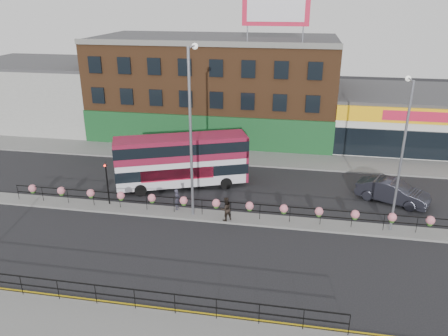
% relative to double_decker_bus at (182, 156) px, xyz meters
% --- Properties ---
extents(ground, '(120.00, 120.00, 0.00)m').
position_rel_double_decker_bus_xyz_m(ground, '(3.64, -4.72, -2.55)').
color(ground, black).
rests_on(ground, ground).
extents(north_pavement, '(60.00, 4.00, 0.15)m').
position_rel_double_decker_bus_xyz_m(north_pavement, '(3.64, 7.28, -2.48)').
color(north_pavement, slate).
rests_on(north_pavement, ground).
extents(median, '(60.00, 1.60, 0.15)m').
position_rel_double_decker_bus_xyz_m(median, '(3.64, -4.72, -2.48)').
color(median, slate).
rests_on(median, ground).
extents(yellow_line_inner, '(60.00, 0.10, 0.01)m').
position_rel_double_decker_bus_xyz_m(yellow_line_inner, '(3.64, -14.42, -2.55)').
color(yellow_line_inner, gold).
rests_on(yellow_line_inner, ground).
extents(yellow_line_outer, '(60.00, 0.10, 0.01)m').
position_rel_double_decker_bus_xyz_m(yellow_line_outer, '(3.64, -14.60, -2.55)').
color(yellow_line_outer, gold).
rests_on(yellow_line_outer, ground).
extents(brick_building, '(25.00, 12.21, 10.30)m').
position_rel_double_decker_bus_xyz_m(brick_building, '(-0.36, 15.24, 2.57)').
color(brick_building, brown).
rests_on(brick_building, ground).
extents(supermarket, '(15.00, 12.25, 5.30)m').
position_rel_double_decker_bus_xyz_m(supermarket, '(19.64, 15.18, 0.10)').
color(supermarket, silver).
rests_on(supermarket, ground).
extents(warehouse_west, '(15.50, 12.00, 7.30)m').
position_rel_double_decker_bus_xyz_m(warehouse_west, '(-20.61, 15.28, 1.10)').
color(warehouse_west, '#989893').
rests_on(warehouse_west, ground).
extents(billboard, '(6.00, 0.29, 4.40)m').
position_rel_double_decker_bus_xyz_m(billboard, '(6.14, 10.27, 10.63)').
color(billboard, red).
rests_on(billboard, brick_building).
extents(median_railing, '(30.04, 0.56, 1.23)m').
position_rel_double_decker_bus_xyz_m(median_railing, '(3.64, -4.72, -1.51)').
color(median_railing, black).
rests_on(median_railing, median).
extents(south_railing, '(20.04, 0.05, 1.12)m').
position_rel_double_decker_bus_xyz_m(south_railing, '(1.64, -14.82, -1.59)').
color(south_railing, black).
rests_on(south_railing, south_pavement).
extents(double_decker_bus, '(10.44, 6.05, 4.15)m').
position_rel_double_decker_bus_xyz_m(double_decker_bus, '(0.00, 0.00, 0.00)').
color(double_decker_bus, silver).
rests_on(double_decker_bus, ground).
extents(car, '(5.66, 6.48, 1.69)m').
position_rel_double_decker_bus_xyz_m(car, '(15.94, -0.03, -1.71)').
color(car, '#24252E').
rests_on(car, ground).
extents(pedestrian_a, '(0.61, 0.45, 1.52)m').
position_rel_double_decker_bus_xyz_m(pedestrian_a, '(0.75, -4.24, -1.64)').
color(pedestrian_a, '#302F3E').
rests_on(pedestrian_a, median).
extents(pedestrian_b, '(1.43, 1.42, 1.66)m').
position_rel_double_decker_bus_xyz_m(pedestrian_b, '(4.40, -5.23, -1.57)').
color(pedestrian_b, black).
rests_on(pedestrian_b, median).
extents(lamp_column_west, '(0.41, 1.99, 11.32)m').
position_rel_double_decker_bus_xyz_m(lamp_column_west, '(2.03, -4.57, 4.31)').
color(lamp_column_west, gray).
rests_on(lamp_column_west, median).
extents(lamp_column_east, '(0.35, 1.69, 9.66)m').
position_rel_double_decker_bus_xyz_m(lamp_column_east, '(15.11, -4.37, 3.32)').
color(lamp_column_east, gray).
rests_on(lamp_column_east, median).
extents(traffic_light_median, '(0.15, 0.28, 3.65)m').
position_rel_double_decker_bus_xyz_m(traffic_light_median, '(-4.36, -4.33, -0.08)').
color(traffic_light_median, black).
rests_on(traffic_light_median, median).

